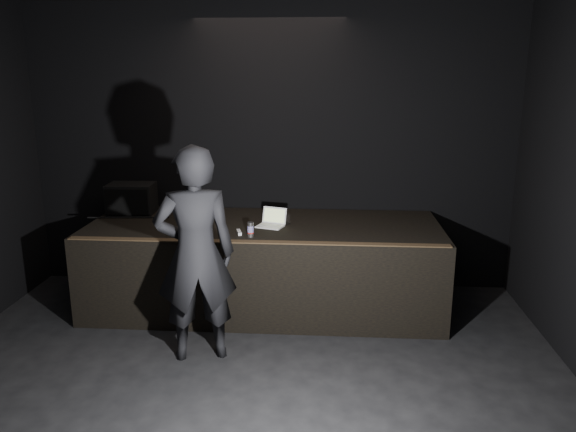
# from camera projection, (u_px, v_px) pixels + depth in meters

# --- Properties ---
(room_walls) EXTENTS (6.10, 7.10, 3.52)m
(room_walls) POSITION_uv_depth(u_px,v_px,m) (213.00, 182.00, 3.51)
(room_walls) COLOR black
(room_walls) RESTS_ON ground
(stage_riser) EXTENTS (4.00, 1.50, 1.00)m
(stage_riser) POSITION_uv_depth(u_px,v_px,m) (264.00, 265.00, 6.53)
(stage_riser) COLOR black
(stage_riser) RESTS_ON ground
(riser_lip) EXTENTS (3.92, 0.10, 0.01)m
(riser_lip) POSITION_uv_depth(u_px,v_px,m) (256.00, 242.00, 5.71)
(riser_lip) COLOR brown
(riser_lip) RESTS_ON stage_riser
(stage_monitor) EXTENTS (0.56, 0.42, 0.36)m
(stage_monitor) POSITION_uv_depth(u_px,v_px,m) (131.00, 198.00, 6.84)
(stage_monitor) COLOR black
(stage_monitor) RESTS_ON stage_riser
(cable) EXTENTS (0.96, 0.10, 0.02)m
(cable) POSITION_uv_depth(u_px,v_px,m) (128.00, 217.00, 6.64)
(cable) COLOR black
(cable) RESTS_ON stage_riser
(laptop) EXTENTS (0.35, 0.33, 0.20)m
(laptop) POSITION_uv_depth(u_px,v_px,m) (272.00, 221.00, 6.31)
(laptop) COLOR silver
(laptop) RESTS_ON stage_riser
(beer_can) EXTENTS (0.07, 0.07, 0.16)m
(beer_can) POSITION_uv_depth(u_px,v_px,m) (251.00, 230.00, 5.88)
(beer_can) COLOR silver
(beer_can) RESTS_ON stage_riser
(plastic_cup) EXTENTS (0.09, 0.09, 0.11)m
(plastic_cup) POSITION_uv_depth(u_px,v_px,m) (287.00, 219.00, 6.41)
(plastic_cup) COLOR white
(plastic_cup) RESTS_ON stage_riser
(wii_remote) EXTENTS (0.08, 0.17, 0.03)m
(wii_remote) POSITION_uv_depth(u_px,v_px,m) (239.00, 232.00, 6.01)
(wii_remote) COLOR silver
(wii_remote) RESTS_ON stage_riser
(person) EXTENTS (0.86, 0.68, 2.07)m
(person) POSITION_uv_depth(u_px,v_px,m) (196.00, 254.00, 5.23)
(person) COLOR black
(person) RESTS_ON ground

